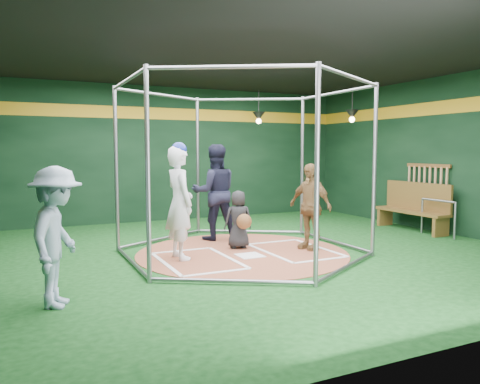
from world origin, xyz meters
name	(u,v)px	position (x,y,z in m)	size (l,w,h in m)	color
room_shell	(242,156)	(0.00, 0.01, 1.75)	(10.10, 9.10, 3.53)	#0C350F
clay_disc	(242,253)	(0.00, 0.00, 0.01)	(3.80, 3.80, 0.01)	#975037
home_plate	(250,256)	(0.00, -0.30, 0.02)	(0.43, 0.43, 0.01)	white
batter_box_left	(198,260)	(-0.95, -0.25, 0.02)	(1.17, 1.77, 0.01)	white
batter_box_right	(295,250)	(0.95, -0.25, 0.02)	(1.17, 1.77, 0.01)	white
batting_cage	(242,170)	(0.00, 0.00, 1.50)	(4.05, 4.67, 3.00)	gray
bat_rack	(427,185)	(4.93, 0.40, 1.05)	(0.07, 1.25, 0.98)	brown
pendant_lamp_near	(259,117)	(2.20, 3.60, 2.74)	(0.34, 0.34, 0.90)	black
pendant_lamp_far	(352,115)	(4.00, 2.00, 2.74)	(0.34, 0.34, 0.90)	black
batter_figure	(180,201)	(-1.16, 0.04, 0.99)	(0.50, 0.73, 1.97)	silver
visitor_leopard	(310,206)	(1.28, -0.24, 0.81)	(0.94, 0.39, 1.60)	#A57C46
catcher_figure	(239,220)	(0.10, 0.37, 0.56)	(0.59, 0.61, 1.09)	black
umpire	(215,192)	(0.04, 1.39, 0.99)	(0.95, 0.74, 1.96)	black
bystander_blue	(56,237)	(-3.22, -1.66, 0.83)	(1.08, 0.62, 1.67)	#8EA4BC
dugout_bench	(414,206)	(4.64, 0.49, 0.57)	(0.44, 1.91, 1.11)	brown
steel_railing	(438,212)	(4.55, -0.27, 0.53)	(0.05, 0.92, 0.79)	gray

